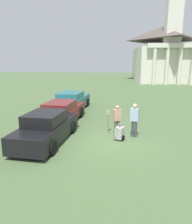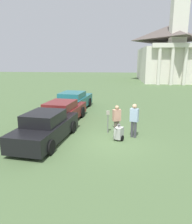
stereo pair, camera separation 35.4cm
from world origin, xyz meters
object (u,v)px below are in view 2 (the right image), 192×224
parking_meter (108,117)px  equipment_cart (119,133)px  church (169,50)px  person_supervisor (134,118)px  person_worker (117,118)px  parked_car_black (46,128)px  parked_car_maroon (62,113)px  parked_car_teal (73,101)px

parking_meter → equipment_cart: (0.60, -1.08, -0.51)m
equipment_cart → church: church is taller
person_supervisor → person_worker: bearing=5.2°
parked_car_black → equipment_cart: 3.68m
parked_car_maroon → person_worker: bearing=-21.8°
parking_meter → person_supervisor: person_supervisor is taller
parked_car_black → church: church is taller
equipment_cart → parked_car_maroon: bearing=168.2°
person_worker → person_supervisor: size_ratio=0.91×
parking_meter → person_supervisor: (1.38, -0.58, 0.14)m
parking_meter → church: size_ratio=0.05×
person_supervisor → parking_meter: bearing=0.8°
parked_car_black → person_worker: (3.52, 1.25, 0.23)m
person_worker → person_supervisor: (0.90, -0.30, 0.10)m
parked_car_teal → parking_meter: size_ratio=4.18×
parking_meter → church: bearing=72.5°
parked_car_teal → church: (13.27, 26.87, 5.03)m
equipment_cart → person_worker: bearing=123.8°
person_worker → equipment_cart: (0.11, -0.80, -0.55)m
person_supervisor → equipment_cart: person_supervisor is taller
parking_meter → person_worker: person_worker is taller
parked_car_black → parking_meter: (3.04, 1.53, 0.19)m
person_supervisor → church: bearing=-81.4°
person_supervisor → parked_car_teal: bearing=-30.3°
person_worker → parked_car_maroon: bearing=-55.6°
parked_car_teal → person_worker: (3.52, -5.77, 0.22)m
parking_meter → church: (10.23, 32.35, 4.84)m
person_worker → parked_car_black: bearing=-6.6°
parked_car_black → equipment_cart: parked_car_black is taller
parked_car_maroon → person_supervisor: size_ratio=3.04×
parked_car_maroon → parked_car_teal: (0.00, 3.78, 0.03)m
parked_car_black → person_worker: size_ratio=3.04×
parked_car_maroon → parking_meter: bearing=-21.7°
parked_car_teal → person_worker: 6.76m
parked_car_black → equipment_cart: bearing=14.6°
parked_car_teal → equipment_cart: parked_car_teal is taller
parked_car_maroon → church: (13.27, 30.65, 5.05)m
parked_car_black → parking_meter: size_ratio=3.91×
parked_car_teal → church: 30.38m
parked_car_maroon → parked_car_teal: size_ratio=1.03×
parked_car_black → equipment_cart: size_ratio=5.02×
parked_car_maroon → equipment_cart: bearing=-29.9°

